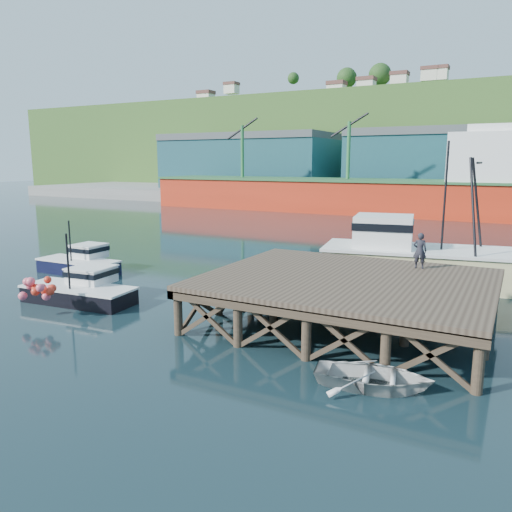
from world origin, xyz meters
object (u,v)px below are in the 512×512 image
Objects in this scene: boat_navy at (81,262)px; dockworker at (420,251)px; boat_black at (82,289)px; trawler at (426,255)px; dinghy at (373,376)px.

dockworker reaches higher than boat_navy.
boat_navy is at bearing -2.87° from dockworker.
boat_black is (5.27, -4.86, -0.03)m from boat_navy.
boat_navy is 0.92× the size of boat_black.
trawler is at bearing 19.34° from boat_navy.
dinghy is at bearing -15.30° from boat_black.
trawler reaches higher than dinghy.
dinghy is 2.18× the size of dockworker.
dockworker reaches higher than dinghy.
dinghy is (1.01, -15.12, -1.31)m from trawler.
trawler is (20.11, 7.43, 0.99)m from boat_navy.
dockworker is at bearing 16.85° from boat_black.
dockworker is (20.76, 1.41, 2.28)m from boat_navy.
boat_navy is 20.93m from dockworker.
dockworker is at bearing -93.50° from trawler.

